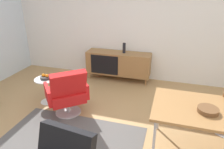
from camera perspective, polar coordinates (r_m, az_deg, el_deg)
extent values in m
plane|color=tan|center=(3.43, -3.65, -17.11)|extent=(8.32, 8.32, 0.00)
cube|color=white|center=(5.20, 6.16, 13.90)|extent=(6.80, 0.12, 2.80)
cube|color=olive|center=(5.22, 1.76, 3.16)|extent=(1.60, 0.44, 0.56)
cube|color=black|center=(5.10, -2.16, 2.67)|extent=(0.70, 0.01, 0.48)
cylinder|color=olive|center=(5.43, -6.31, -0.25)|extent=(0.03, 0.03, 0.16)
cylinder|color=olive|center=(5.08, 9.30, -2.14)|extent=(0.03, 0.03, 0.16)
cylinder|color=olive|center=(5.72, -5.00, 1.04)|extent=(0.03, 0.03, 0.16)
cylinder|color=olive|center=(5.39, 9.81, -0.67)|extent=(0.03, 0.03, 0.16)
cylinder|color=black|center=(5.07, 3.37, 7.32)|extent=(0.07, 0.07, 0.25)
cube|color=olive|center=(3.04, 26.65, -9.06)|extent=(1.60, 0.90, 0.04)
cylinder|color=#B7B7BC|center=(2.87, 11.48, -17.96)|extent=(0.04, 0.04, 0.70)
cylinder|color=#B7B7BC|center=(3.50, 12.88, -9.75)|extent=(0.04, 0.04, 0.70)
cylinder|color=brown|center=(2.92, 24.97, -8.90)|extent=(0.26, 0.26, 0.06)
cylinder|color=#B7B7BC|center=(4.00, 28.58, -13.68)|extent=(0.36, 0.36, 0.01)
cube|color=red|center=(3.91, -12.38, -5.48)|extent=(0.82, 0.82, 0.20)
cube|color=red|center=(3.56, -11.94, -2.79)|extent=(0.63, 0.60, 0.51)
cube|color=red|center=(3.94, -7.81, -3.59)|extent=(0.38, 0.42, 0.28)
cube|color=red|center=(3.84, -17.30, -5.28)|extent=(0.38, 0.42, 0.28)
cylinder|color=#B7B7BC|center=(4.03, -12.10, -8.49)|extent=(0.06, 0.06, 0.28)
cylinder|color=#B7B7BC|center=(4.10, -11.94, -10.06)|extent=(0.48, 0.48, 0.02)
cylinder|color=white|center=(4.34, -17.89, -1.24)|extent=(0.44, 0.44, 0.02)
cylinder|color=white|center=(4.45, -17.49, -4.30)|extent=(0.05, 0.05, 0.50)
cone|color=white|center=(4.56, -17.13, -6.98)|extent=(0.32, 0.32, 0.02)
cylinder|color=#262628|center=(4.33, -17.94, -0.82)|extent=(0.20, 0.20, 0.05)
sphere|color=orange|center=(4.29, -17.57, -0.32)|extent=(0.07, 0.07, 0.07)
sphere|color=orange|center=(4.33, -18.44, -0.19)|extent=(0.07, 0.07, 0.07)
cube|color=#595654|center=(3.31, -12.93, -19.50)|extent=(2.20, 1.70, 0.01)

